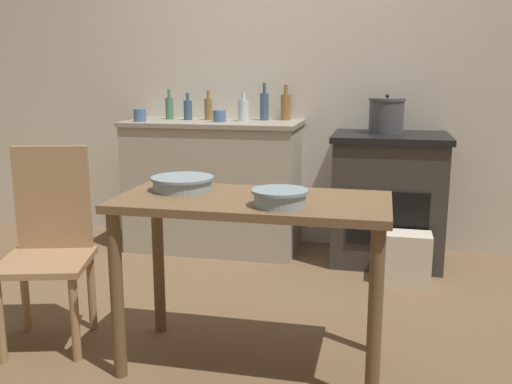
{
  "coord_description": "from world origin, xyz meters",
  "views": [
    {
      "loc": [
        0.7,
        -2.66,
        1.28
      ],
      "look_at": [
        0.0,
        0.45,
        0.61
      ],
      "focal_mm": 40.0,
      "sensor_mm": 36.0,
      "label": 1
    }
  ],
  "objects_px": {
    "chair": "(49,243)",
    "cup_mid_right": "(219,116)",
    "bottle_center_left": "(264,106)",
    "cup_right": "(140,115)",
    "mixing_bowl_large": "(280,197)",
    "mixing_bowl_small": "(182,182)",
    "stock_pot": "(386,115)",
    "work_table": "(252,227)",
    "bottle_left": "(169,108)",
    "bottle_mid_left": "(244,110)",
    "bottle_center": "(208,108)",
    "flour_sack": "(408,258)",
    "bottle_far_left": "(188,109)",
    "stove": "(388,198)",
    "bottle_center_right": "(286,106)"
  },
  "relations": [
    {
      "from": "bottle_center",
      "to": "bottle_left",
      "type": "bearing_deg",
      "value": -177.94
    },
    {
      "from": "bottle_center_left",
      "to": "cup_right",
      "type": "relative_size",
      "value": 3.07
    },
    {
      "from": "stock_pot",
      "to": "cup_mid_right",
      "type": "xyz_separation_m",
      "value": [
        -1.15,
        -0.06,
        -0.02
      ]
    },
    {
      "from": "bottle_left",
      "to": "bottle_center",
      "type": "relative_size",
      "value": 1.03
    },
    {
      "from": "bottle_mid_left",
      "to": "cup_right",
      "type": "relative_size",
      "value": 2.32
    },
    {
      "from": "bottle_mid_left",
      "to": "bottle_center",
      "type": "bearing_deg",
      "value": 176.65
    },
    {
      "from": "mixing_bowl_small",
      "to": "bottle_mid_left",
      "type": "height_order",
      "value": "bottle_mid_left"
    },
    {
      "from": "stock_pot",
      "to": "stove",
      "type": "bearing_deg",
      "value": -49.3
    },
    {
      "from": "work_table",
      "to": "bottle_center_left",
      "type": "distance_m",
      "value": 1.86
    },
    {
      "from": "work_table",
      "to": "mixing_bowl_large",
      "type": "relative_size",
      "value": 5.11
    },
    {
      "from": "bottle_center_left",
      "to": "cup_right",
      "type": "bearing_deg",
      "value": -160.71
    },
    {
      "from": "stove",
      "to": "bottle_left",
      "type": "xyz_separation_m",
      "value": [
        -1.61,
        0.1,
        0.58
      ]
    },
    {
      "from": "chair",
      "to": "cup_mid_right",
      "type": "relative_size",
      "value": 10.22
    },
    {
      "from": "bottle_center",
      "to": "bottle_center_left",
      "type": "bearing_deg",
      "value": 7.89
    },
    {
      "from": "chair",
      "to": "mixing_bowl_small",
      "type": "relative_size",
      "value": 3.32
    },
    {
      "from": "bottle_center_left",
      "to": "cup_mid_right",
      "type": "xyz_separation_m",
      "value": [
        -0.29,
        -0.19,
        -0.06
      ]
    },
    {
      "from": "work_table",
      "to": "chair",
      "type": "relative_size",
      "value": 1.23
    },
    {
      "from": "flour_sack",
      "to": "bottle_far_left",
      "type": "xyz_separation_m",
      "value": [
        -1.59,
        0.51,
        0.86
      ]
    },
    {
      "from": "mixing_bowl_small",
      "to": "bottle_center_left",
      "type": "bearing_deg",
      "value": 89.3
    },
    {
      "from": "chair",
      "to": "cup_right",
      "type": "bearing_deg",
      "value": 80.43
    },
    {
      "from": "bottle_center_left",
      "to": "cup_right",
      "type": "distance_m",
      "value": 0.89
    },
    {
      "from": "cup_mid_right",
      "to": "bottle_center",
      "type": "bearing_deg",
      "value": 132.77
    },
    {
      "from": "stock_pot",
      "to": "bottle_center_left",
      "type": "xyz_separation_m",
      "value": [
        -0.87,
        0.12,
        0.05
      ]
    },
    {
      "from": "work_table",
      "to": "stock_pot",
      "type": "bearing_deg",
      "value": 71.85
    },
    {
      "from": "stove",
      "to": "work_table",
      "type": "relative_size",
      "value": 0.76
    },
    {
      "from": "stock_pot",
      "to": "mixing_bowl_small",
      "type": "relative_size",
      "value": 0.92
    },
    {
      "from": "stove",
      "to": "cup_mid_right",
      "type": "distance_m",
      "value": 1.3
    },
    {
      "from": "work_table",
      "to": "bottle_left",
      "type": "height_order",
      "value": "bottle_left"
    },
    {
      "from": "cup_mid_right",
      "to": "cup_right",
      "type": "bearing_deg",
      "value": -169.06
    },
    {
      "from": "flour_sack",
      "to": "bottle_center_right",
      "type": "bearing_deg",
      "value": 143.56
    },
    {
      "from": "bottle_center_left",
      "to": "bottle_left",
      "type": "bearing_deg",
      "value": -174.57
    },
    {
      "from": "mixing_bowl_large",
      "to": "mixing_bowl_small",
      "type": "xyz_separation_m",
      "value": [
        -0.48,
        0.21,
        -0.0
      ]
    },
    {
      "from": "mixing_bowl_small",
      "to": "bottle_center",
      "type": "distance_m",
      "value": 1.7
    },
    {
      "from": "stock_pot",
      "to": "cup_right",
      "type": "height_order",
      "value": "stock_pot"
    },
    {
      "from": "stove",
      "to": "mixing_bowl_large",
      "type": "bearing_deg",
      "value": -104.14
    },
    {
      "from": "mixing_bowl_large",
      "to": "bottle_center_left",
      "type": "relative_size",
      "value": 0.85
    },
    {
      "from": "bottle_mid_left",
      "to": "mixing_bowl_small",
      "type": "bearing_deg",
      "value": -85.88
    },
    {
      "from": "work_table",
      "to": "cup_right",
      "type": "distance_m",
      "value": 1.92
    },
    {
      "from": "mixing_bowl_large",
      "to": "mixing_bowl_small",
      "type": "relative_size",
      "value": 0.8
    },
    {
      "from": "bottle_mid_left",
      "to": "bottle_center",
      "type": "relative_size",
      "value": 0.95
    },
    {
      "from": "work_table",
      "to": "bottle_center",
      "type": "bearing_deg",
      "value": 112.8
    },
    {
      "from": "chair",
      "to": "cup_mid_right",
      "type": "bearing_deg",
      "value": 59.93
    },
    {
      "from": "bottle_center",
      "to": "cup_mid_right",
      "type": "bearing_deg",
      "value": -47.23
    },
    {
      "from": "bottle_center_right",
      "to": "cup_right",
      "type": "relative_size",
      "value": 2.91
    },
    {
      "from": "mixing_bowl_large",
      "to": "stove",
      "type": "bearing_deg",
      "value": 75.86
    },
    {
      "from": "mixing_bowl_large",
      "to": "chair",
      "type": "bearing_deg",
      "value": 171.92
    },
    {
      "from": "work_table",
      "to": "flour_sack",
      "type": "height_order",
      "value": "work_table"
    },
    {
      "from": "bottle_left",
      "to": "bottle_center_right",
      "type": "height_order",
      "value": "bottle_center_right"
    },
    {
      "from": "work_table",
      "to": "bottle_center_left",
      "type": "height_order",
      "value": "bottle_center_left"
    },
    {
      "from": "stove",
      "to": "mixing_bowl_small",
      "type": "distance_m",
      "value": 1.82
    }
  ]
}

